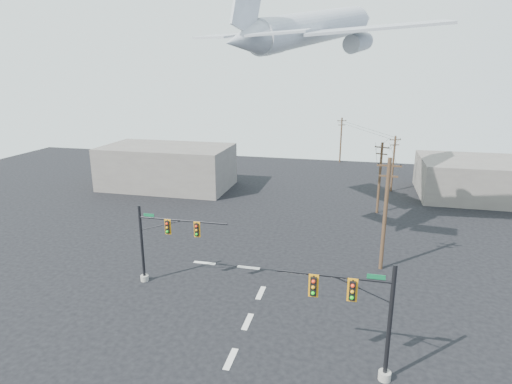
% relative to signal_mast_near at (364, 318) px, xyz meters
% --- Properties ---
extents(ground, '(120.00, 120.00, 0.00)m').
position_rel_signal_mast_near_xyz_m(ground, '(-7.42, -0.26, -3.69)').
color(ground, black).
rests_on(ground, ground).
extents(lane_markings, '(14.00, 21.20, 0.01)m').
position_rel_signal_mast_near_xyz_m(lane_markings, '(-7.42, 5.07, -3.68)').
color(lane_markings, beige).
rests_on(lane_markings, ground).
extents(signal_mast_near, '(6.45, 0.76, 6.90)m').
position_rel_signal_mast_near_xyz_m(signal_mast_near, '(0.00, 0.00, 0.00)').
color(signal_mast_near, gray).
rests_on(signal_mast_near, ground).
extents(signal_mast_far, '(7.44, 0.70, 6.37)m').
position_rel_signal_mast_near_xyz_m(signal_mast_far, '(-15.41, 7.46, -0.21)').
color(signal_mast_far, gray).
rests_on(signal_mast_far, ground).
extents(utility_pole_a, '(1.94, 0.32, 9.69)m').
position_rel_signal_mast_near_xyz_m(utility_pole_a, '(1.66, 14.18, 1.37)').
color(utility_pole_a, '#472E1E').
rests_on(utility_pole_a, ground).
extents(utility_pole_b, '(1.64, 0.72, 8.46)m').
position_rel_signal_mast_near_xyz_m(utility_pole_b, '(1.85, 29.63, 0.73)').
color(utility_pole_b, '#472E1E').
rests_on(utility_pole_b, ground).
extents(utility_pole_c, '(1.54, 0.65, 7.82)m').
position_rel_signal_mast_near_xyz_m(utility_pole_c, '(4.06, 39.85, 0.40)').
color(utility_pole_c, '#472E1E').
rests_on(utility_pole_c, ground).
extents(utility_pole_d, '(1.60, 0.75, 8.16)m').
position_rel_signal_mast_near_xyz_m(utility_pole_d, '(-3.92, 58.44, 0.58)').
color(utility_pole_d, '#472E1E').
rests_on(utility_pole_d, ground).
extents(power_lines, '(9.46, 44.27, 1.05)m').
position_rel_signal_mast_near_xyz_m(power_lines, '(1.29, 36.76, 4.08)').
color(power_lines, black).
extents(airliner, '(22.77, 24.84, 6.85)m').
position_rel_signal_mast_near_xyz_m(airliner, '(-5.45, 21.03, 16.40)').
color(airliner, '#A9ADB5').
extents(building_left, '(18.00, 10.00, 6.00)m').
position_rel_signal_mast_near_xyz_m(building_left, '(-27.42, 34.74, -0.69)').
color(building_left, '#6A645D').
rests_on(building_left, ground).
extents(building_right, '(14.00, 12.00, 5.00)m').
position_rel_signal_mast_near_xyz_m(building_right, '(14.58, 39.74, -1.19)').
color(building_right, '#6A645D').
rests_on(building_right, ground).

